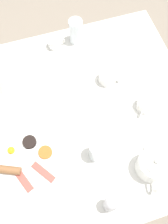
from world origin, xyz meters
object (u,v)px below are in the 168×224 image
creamer_jug (55,43)px  fork_by_plate (66,75)px  water_glass_tall (76,31)px  knife_by_plate (97,121)px  teapot_far (153,166)px  teacup_with_saucer_right (146,105)px  breakfast_plate (26,161)px  teacup_with_saucer_left (107,78)px  salt_grinder (111,204)px  water_glass_short (97,150)px

creamer_jug → fork_by_plate: 0.18m
water_glass_tall → creamer_jug: size_ratio=1.57×
water_glass_tall → knife_by_plate: (-0.04, -0.44, -0.06)m
teapot_far → knife_by_plate: 0.29m
teacup_with_saucer_right → creamer_jug: size_ratio=1.83×
creamer_jug → fork_by_plate: creamer_jug is taller
teacup_with_saucer_right → fork_by_plate: teacup_with_saucer_right is taller
breakfast_plate → water_glass_tall: size_ratio=2.34×
teacup_with_saucer_left → breakfast_plate: bearing=-148.9°
teapot_far → teacup_with_saucer_right: teapot_far is taller
salt_grinder → knife_by_plate: bearing=78.9°
water_glass_short → fork_by_plate: size_ratio=0.80×
teacup_with_saucer_right → knife_by_plate: (-0.22, 0.00, -0.02)m
teacup_with_saucer_left → water_glass_short: (-0.15, -0.31, 0.03)m
breakfast_plate → salt_grinder: size_ratio=2.79×
teacup_with_saucer_left → knife_by_plate: teacup_with_saucer_left is taller
breakfast_plate → water_glass_short: size_ratio=2.72×
teacup_with_saucer_right → water_glass_tall: bearing=111.8°
teapot_far → water_glass_short: size_ratio=1.81×
breakfast_plate → teacup_with_saucer_left: size_ratio=2.01×
teacup_with_saucer_left → water_glass_short: size_ratio=1.36×
breakfast_plate → teacup_with_saucer_right: (0.54, 0.08, 0.02)m
water_glass_short → breakfast_plate: bearing=169.1°
water_glass_tall → knife_by_plate: size_ratio=0.68×
creamer_jug → knife_by_plate: (0.07, -0.44, -0.02)m
teacup_with_saucer_left → fork_by_plate: teacup_with_saucer_left is taller
water_glass_tall → salt_grinder: (-0.10, -0.78, -0.01)m
water_glass_short → water_glass_tall: bearing=81.4°
teacup_with_saucer_right → salt_grinder: salt_grinder is taller
water_glass_tall → water_glass_short: 0.59m
water_glass_tall → teapot_far: bearing=-82.2°
salt_grinder → fork_by_plate: bearing=90.0°
breakfast_plate → teapot_far: (0.46, -0.17, 0.04)m
breakfast_plate → water_glass_tall: water_glass_tall is taller
water_glass_tall → salt_grinder: water_glass_tall is taller
creamer_jug → salt_grinder: salt_grinder is taller
teacup_with_saucer_left → teacup_with_saucer_right: size_ratio=1.00×
water_glass_short → knife_by_plate: water_glass_short is taller
water_glass_tall → fork_by_plate: water_glass_tall is taller
teapot_far → water_glass_short: teapot_far is taller
teapot_far → water_glass_short: 0.22m
teapot_far → creamer_jug: size_ratio=2.45×
water_glass_tall → knife_by_plate: 0.45m
fork_by_plate → creamer_jug: bearing=91.6°
fork_by_plate → knife_by_plate: 0.27m
water_glass_tall → knife_by_plate: water_glass_tall is taller
teacup_with_saucer_left → water_glass_tall: bearing=104.1°
breakfast_plate → fork_by_plate: bearing=53.4°
teapot_far → salt_grinder: bearing=129.6°
breakfast_plate → teapot_far: size_ratio=1.50×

